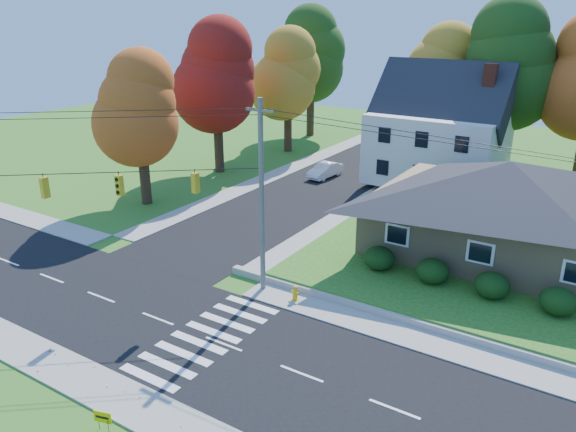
# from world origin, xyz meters

# --- Properties ---
(ground) EXTENTS (120.00, 120.00, 0.00)m
(ground) POSITION_xyz_m (0.00, 0.00, 0.00)
(ground) COLOR #3D7923
(road_main) EXTENTS (90.00, 8.00, 0.02)m
(road_main) POSITION_xyz_m (0.00, 0.00, 0.01)
(road_main) COLOR black
(road_main) RESTS_ON ground
(road_cross) EXTENTS (8.00, 44.00, 0.02)m
(road_cross) POSITION_xyz_m (-8.00, 26.00, 0.01)
(road_cross) COLOR black
(road_cross) RESTS_ON ground
(sidewalk_north) EXTENTS (90.00, 2.00, 0.08)m
(sidewalk_north) POSITION_xyz_m (0.00, 5.00, 0.04)
(sidewalk_north) COLOR #9C9A90
(sidewalk_north) RESTS_ON ground
(sidewalk_south) EXTENTS (90.00, 2.00, 0.08)m
(sidewalk_south) POSITION_xyz_m (0.00, -5.00, 0.04)
(sidewalk_south) COLOR #9C9A90
(sidewalk_south) RESTS_ON ground
(ranch_house) EXTENTS (14.60, 10.60, 5.40)m
(ranch_house) POSITION_xyz_m (8.00, 16.00, 3.27)
(ranch_house) COLOR tan
(ranch_house) RESTS_ON lawn
(colonial_house) EXTENTS (10.40, 8.40, 9.60)m
(colonial_house) POSITION_xyz_m (0.04, 28.00, 4.58)
(colonial_house) COLOR silver
(colonial_house) RESTS_ON lawn
(hedge_row) EXTENTS (10.70, 1.70, 1.27)m
(hedge_row) POSITION_xyz_m (7.50, 9.80, 1.14)
(hedge_row) COLOR #163A10
(hedge_row) RESTS_ON lawn
(traffic_infrastructure) EXTENTS (38.10, 10.66, 10.00)m
(traffic_infrastructure) POSITION_xyz_m (-0.15, 1.35, 5.15)
(traffic_infrastructure) COLOR #666059
(traffic_infrastructure) RESTS_ON ground
(tree_lot_0) EXTENTS (6.72, 6.72, 12.51)m
(tree_lot_0) POSITION_xyz_m (-2.00, 34.00, 8.31)
(tree_lot_0) COLOR #3F2A19
(tree_lot_0) RESTS_ON lawn
(tree_lot_1) EXTENTS (7.84, 7.84, 14.60)m
(tree_lot_1) POSITION_xyz_m (4.00, 33.00, 9.61)
(tree_lot_1) COLOR #3F2A19
(tree_lot_1) RESTS_ON lawn
(tree_west_0) EXTENTS (6.16, 6.16, 11.47)m
(tree_west_0) POSITION_xyz_m (-17.00, 12.00, 7.15)
(tree_west_0) COLOR #3F2A19
(tree_west_0) RESTS_ON ground
(tree_west_1) EXTENTS (7.28, 7.28, 13.56)m
(tree_west_1) POSITION_xyz_m (-18.00, 22.00, 8.46)
(tree_west_1) COLOR #3F2A19
(tree_west_1) RESTS_ON ground
(tree_west_2) EXTENTS (6.72, 6.72, 12.51)m
(tree_west_2) POSITION_xyz_m (-17.00, 32.00, 7.81)
(tree_west_2) COLOR #3F2A19
(tree_west_2) RESTS_ON ground
(tree_west_3) EXTENTS (7.84, 7.84, 14.60)m
(tree_west_3) POSITION_xyz_m (-19.00, 40.00, 9.11)
(tree_west_3) COLOR #3F2A19
(tree_west_3) RESTS_ON ground
(white_car) EXTENTS (1.66, 3.97, 1.28)m
(white_car) POSITION_xyz_m (-8.94, 25.35, 0.66)
(white_car) COLOR white
(white_car) RESTS_ON road_cross
(fire_hydrant) EXTENTS (0.49, 0.38, 0.85)m
(fire_hydrant) POSITION_xyz_m (0.58, 5.02, 0.41)
(fire_hydrant) COLOR gold
(fire_hydrant) RESTS_ON ground
(yard_sign) EXTENTS (0.65, 0.22, 0.84)m
(yard_sign) POSITION_xyz_m (-0.10, -6.51, 0.60)
(yard_sign) COLOR black
(yard_sign) RESTS_ON ground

